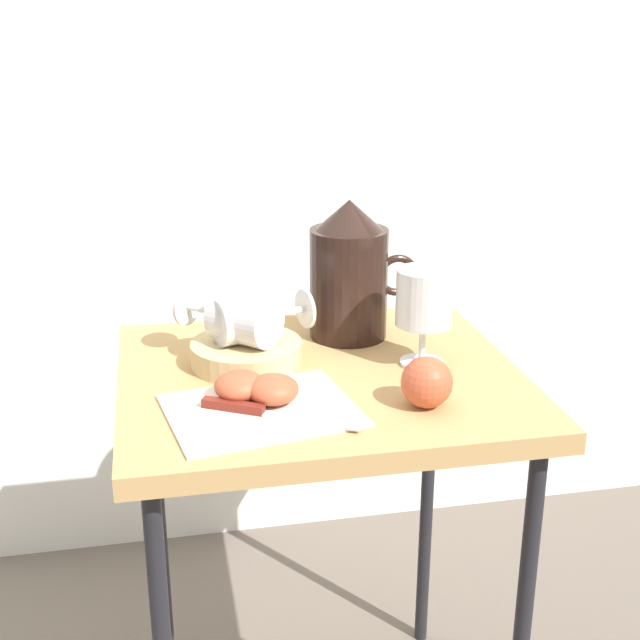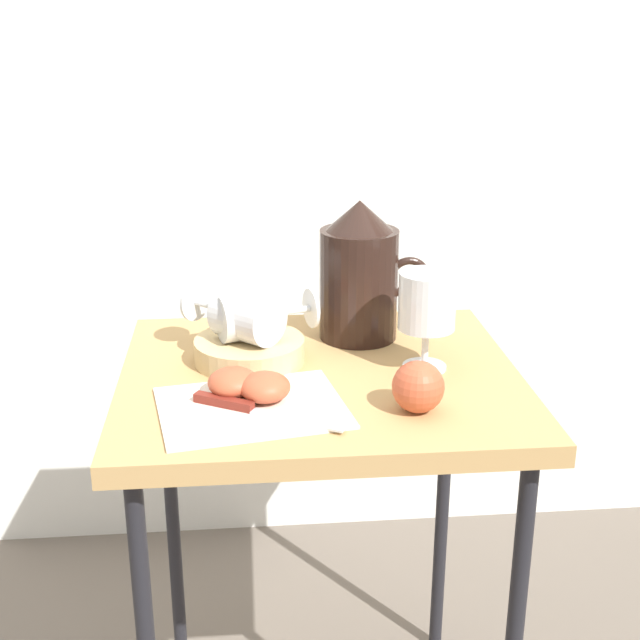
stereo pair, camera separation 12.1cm
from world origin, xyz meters
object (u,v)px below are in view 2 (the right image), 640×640
at_px(wine_glass_tipped_near, 250,316).
at_px(apple_half_right, 265,387).
at_px(pitcher, 359,283).
at_px(apple_half_left, 233,382).
at_px(table, 320,413).
at_px(apple_whole, 418,387).
at_px(wine_glass_tipped_far, 245,315).
at_px(basket_tray, 250,350).
at_px(knife, 246,407).
at_px(wine_glass_upright, 426,305).

distance_m(wine_glass_tipped_near, apple_half_right, 0.16).
height_order(pitcher, apple_half_left, pitcher).
height_order(table, apple_whole, apple_whole).
xyz_separation_m(wine_glass_tipped_far, apple_half_right, (0.02, -0.14, -0.05)).
bearing_deg(table, apple_half_left, -148.35).
bearing_deg(wine_glass_tipped_near, apple_whole, -42.20).
height_order(wine_glass_tipped_near, wine_glass_tipped_far, wine_glass_tipped_far).
xyz_separation_m(pitcher, wine_glass_tipped_near, (-0.17, -0.08, -0.02)).
height_order(basket_tray, knife, basket_tray).
distance_m(wine_glass_upright, wine_glass_tipped_far, 0.26).
bearing_deg(apple_half_right, apple_half_left, 155.27).
xyz_separation_m(table, wine_glass_upright, (0.15, 0.00, 0.16)).
relative_size(wine_glass_upright, wine_glass_tipped_near, 0.93).
bearing_deg(knife, wine_glass_tipped_far, 89.04).
relative_size(basket_tray, knife, 0.84).
bearing_deg(basket_tray, wine_glass_tipped_far, -167.98).
bearing_deg(apple_half_left, knife, -72.32).
bearing_deg(wine_glass_tipped_far, apple_half_right, -80.88).
xyz_separation_m(table, basket_tray, (-0.10, 0.05, 0.08)).
bearing_deg(wine_glass_tipped_near, table, -29.16).
distance_m(table, apple_half_left, 0.17).
xyz_separation_m(table, wine_glass_tipped_far, (-0.11, 0.05, 0.14)).
xyz_separation_m(table, apple_half_left, (-0.12, -0.08, 0.09)).
height_order(apple_half_left, apple_whole, apple_whole).
bearing_deg(knife, wine_glass_upright, 26.46).
xyz_separation_m(wine_glass_tipped_near, wine_glass_tipped_far, (-0.01, -0.01, 0.00)).
height_order(basket_tray, apple_half_right, apple_half_right).
height_order(table, wine_glass_upright, wine_glass_upright).
distance_m(table, apple_whole, 0.21).
relative_size(basket_tray, apple_half_right, 2.39).
xyz_separation_m(wine_glass_upright, wine_glass_tipped_near, (-0.25, 0.05, -0.03)).
height_order(pitcher, apple_whole, pitcher).
bearing_deg(apple_whole, table, 129.71).
relative_size(basket_tray, pitcher, 0.74).
height_order(wine_glass_tipped_far, apple_half_right, wine_glass_tipped_far).
relative_size(table, wine_glass_upright, 4.72).
height_order(table, wine_glass_tipped_near, wine_glass_tipped_near).
distance_m(wine_glass_upright, apple_half_left, 0.30).
distance_m(wine_glass_tipped_near, apple_whole, 0.29).
bearing_deg(wine_glass_tipped_near, basket_tray, -122.23).
bearing_deg(pitcher, wine_glass_tipped_near, -154.07).
bearing_deg(wine_glass_upright, apple_whole, -104.94).
xyz_separation_m(wine_glass_tipped_near, apple_whole, (0.21, -0.19, -0.04)).
distance_m(basket_tray, apple_half_left, 0.13).
bearing_deg(knife, table, 49.09).
height_order(wine_glass_tipped_far, apple_half_left, wine_glass_tipped_far).
distance_m(wine_glass_tipped_near, wine_glass_tipped_far, 0.01).
distance_m(basket_tray, apple_whole, 0.29).
relative_size(wine_glass_tipped_near, apple_whole, 2.29).
height_order(wine_glass_upright, knife, wine_glass_upright).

